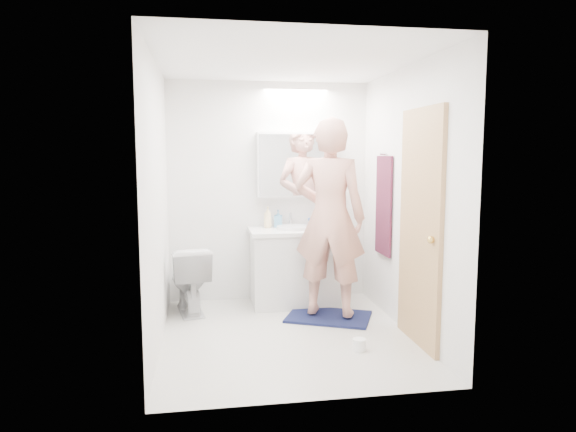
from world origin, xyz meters
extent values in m
plane|color=silver|center=(0.00, 0.00, 0.00)|extent=(2.50, 2.50, 0.00)
plane|color=white|center=(0.00, 0.00, 2.40)|extent=(2.50, 2.50, 0.00)
plane|color=white|center=(0.00, 1.25, 1.20)|extent=(2.50, 0.00, 2.50)
plane|color=white|center=(0.00, -1.25, 1.20)|extent=(2.50, 0.00, 2.50)
plane|color=white|center=(-1.10, 0.00, 1.20)|extent=(0.00, 2.50, 2.50)
plane|color=white|center=(1.10, 0.00, 1.20)|extent=(0.00, 2.50, 2.50)
cube|color=silver|center=(0.23, 0.96, 0.39)|extent=(0.90, 0.55, 0.78)
cube|color=white|center=(0.23, 0.96, 0.80)|extent=(0.95, 0.58, 0.04)
cylinder|color=silver|center=(0.23, 0.99, 0.84)|extent=(0.36, 0.36, 0.03)
cylinder|color=silver|center=(0.23, 1.19, 0.90)|extent=(0.02, 0.02, 0.16)
cube|color=white|center=(0.30, 1.18, 1.50)|extent=(0.88, 0.14, 0.70)
cube|color=silver|center=(0.30, 1.10, 1.50)|extent=(0.84, 0.01, 0.66)
imported|color=white|center=(-0.88, 0.85, 0.35)|extent=(0.49, 0.73, 0.69)
cube|color=#13153E|center=(0.49, 0.42, 0.01)|extent=(0.96, 0.83, 0.02)
imported|color=tan|center=(0.49, 0.42, 1.01)|extent=(0.83, 0.70, 1.92)
cube|color=tan|center=(1.08, -0.35, 1.00)|extent=(0.04, 0.80, 2.00)
sphere|color=gold|center=(1.04, -0.65, 0.95)|extent=(0.06, 0.06, 0.06)
cube|color=#111A37|center=(1.08, 0.55, 1.10)|extent=(0.02, 0.42, 1.00)
cylinder|color=silver|center=(1.07, 0.55, 1.62)|extent=(0.07, 0.02, 0.02)
imported|color=beige|center=(-0.03, 1.11, 0.94)|extent=(0.10, 0.10, 0.23)
imported|color=#5896BD|center=(0.09, 1.15, 0.92)|extent=(0.10, 0.10, 0.19)
imported|color=#4474CE|center=(0.47, 1.12, 0.87)|extent=(0.12, 0.12, 0.09)
cylinder|color=white|center=(0.53, -0.45, 0.05)|extent=(0.11, 0.11, 0.10)
camera|label=1|loc=(-0.71, -4.41, 1.62)|focal=32.17mm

